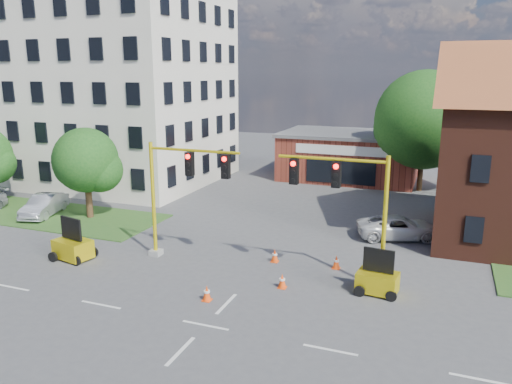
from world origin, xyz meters
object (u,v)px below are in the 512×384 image
Objects in this scene: trailer_west at (73,247)px; trailer_east at (377,280)px; signal_mast_west at (180,188)px; pickup_white at (399,227)px; signal_mast_east at (348,203)px.

trailer_west reaches higher than trailer_east.
signal_mast_west reaches higher than trailer_east.
pickup_white is (15.86, 9.74, -0.01)m from trailer_west.
signal_mast_west is 10.80m from trailer_east.
trailer_west is 18.61m from pickup_white.
signal_mast_east reaches higher than pickup_white.
trailer_west is (-5.42, -2.09, -3.23)m from signal_mast_west.
signal_mast_east is 14.64m from trailer_west.
signal_mast_east is 1.26× the size of pickup_white.
signal_mast_east is at bearing 0.00° from signal_mast_west.
pickup_white is (1.73, 7.65, -3.24)m from signal_mast_east.
signal_mast_east is 2.82× the size of trailer_west.
trailer_east is (10.27, -0.58, -3.29)m from signal_mast_west.
signal_mast_west is 8.71m from signal_mast_east.
pickup_white is at bearing 43.88° from trailer_west.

